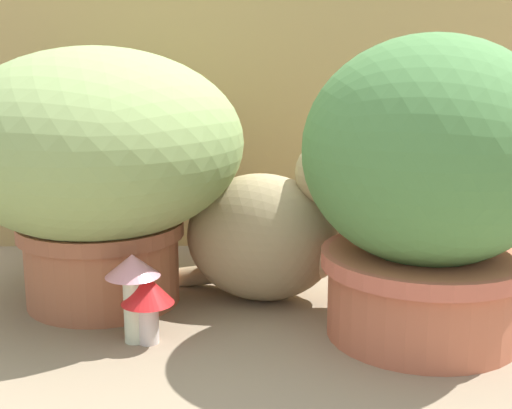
{
  "coord_description": "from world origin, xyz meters",
  "views": [
    {
      "loc": [
        0.06,
        -1.02,
        0.43
      ],
      "look_at": [
        0.08,
        0.09,
        0.18
      ],
      "focal_mm": 49.77,
      "sensor_mm": 36.0,
      "label": 1
    }
  ],
  "objects_px": {
    "leafy_planter": "(429,182)",
    "mushroom_ornament_pink": "(133,279)",
    "grass_planter": "(98,159)",
    "cat": "(272,231)",
    "mushroom_ornament_red": "(147,295)"
  },
  "relations": [
    {
      "from": "grass_planter",
      "to": "mushroom_ornament_red",
      "type": "bearing_deg",
      "value": -60.49
    },
    {
      "from": "mushroom_ornament_pink",
      "to": "grass_planter",
      "type": "bearing_deg",
      "value": 114.68
    },
    {
      "from": "leafy_planter",
      "to": "mushroom_ornament_pink",
      "type": "distance_m",
      "value": 0.45
    },
    {
      "from": "leafy_planter",
      "to": "mushroom_ornament_red",
      "type": "bearing_deg",
      "value": -176.29
    },
    {
      "from": "grass_planter",
      "to": "cat",
      "type": "relative_size",
      "value": 1.29
    },
    {
      "from": "leafy_planter",
      "to": "cat",
      "type": "relative_size",
      "value": 1.2
    },
    {
      "from": "cat",
      "to": "leafy_planter",
      "type": "bearing_deg",
      "value": -34.97
    },
    {
      "from": "mushroom_ornament_red",
      "to": "leafy_planter",
      "type": "bearing_deg",
      "value": 3.71
    },
    {
      "from": "mushroom_ornament_red",
      "to": "cat",
      "type": "bearing_deg",
      "value": 44.28
    },
    {
      "from": "leafy_planter",
      "to": "mushroom_ornament_pink",
      "type": "relative_size",
      "value": 3.32
    },
    {
      "from": "mushroom_ornament_red",
      "to": "mushroom_ornament_pink",
      "type": "relative_size",
      "value": 0.78
    },
    {
      "from": "grass_planter",
      "to": "mushroom_ornament_pink",
      "type": "height_order",
      "value": "grass_planter"
    },
    {
      "from": "mushroom_ornament_red",
      "to": "mushroom_ornament_pink",
      "type": "xyz_separation_m",
      "value": [
        -0.02,
        0.0,
        0.02
      ]
    },
    {
      "from": "cat",
      "to": "mushroom_ornament_pink",
      "type": "xyz_separation_m",
      "value": [
        -0.21,
        -0.18,
        -0.02
      ]
    },
    {
      "from": "grass_planter",
      "to": "mushroom_ornament_pink",
      "type": "xyz_separation_m",
      "value": [
        0.08,
        -0.17,
        -0.15
      ]
    }
  ]
}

